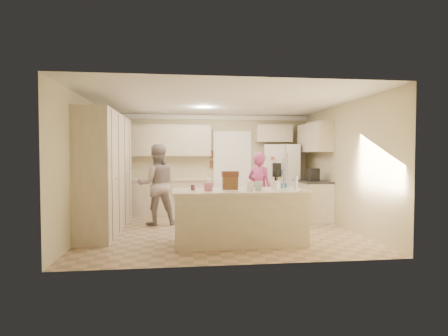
{
  "coord_description": "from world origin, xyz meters",
  "views": [
    {
      "loc": [
        -0.76,
        -7.03,
        1.53
      ],
      "look_at": [
        0.1,
        0.35,
        1.25
      ],
      "focal_mm": 28.0,
      "sensor_mm": 36.0,
      "label": 1
    }
  ],
  "objects": [
    {
      "name": "fridge_handle_r",
      "position": [
        1.86,
        1.55,
        1.05
      ],
      "size": [
        0.02,
        0.02,
        0.85
      ],
      "primitive_type": "cylinder",
      "color": "silver",
      "rests_on": "refrigerator"
    },
    {
      "name": "right_countertop",
      "position": [
        2.29,
        1.0,
        0.9
      ],
      "size": [
        0.63,
        1.24,
        0.04
      ],
      "primitive_type": "cube",
      "color": "#2D2B28",
      "rests_on": "right_base_cab"
    },
    {
      "name": "fridge_magnets",
      "position": [
        1.81,
        1.55,
        0.9
      ],
      "size": [
        0.76,
        0.02,
        1.44
      ],
      "primitive_type": null,
      "color": "tan",
      "rests_on": "refrigerator"
    },
    {
      "name": "wall_frame_lower",
      "position": [
        0.02,
        2.27,
        1.28
      ],
      "size": [
        0.15,
        0.02,
        0.2
      ],
      "primitive_type": "cube",
      "color": "brown",
      "rests_on": "wall_back"
    },
    {
      "name": "greeting_card_a",
      "position": [
        0.35,
        -1.3,
        1.01
      ],
      "size": [
        0.12,
        0.06,
        0.16
      ],
      "primitive_type": "cube",
      "rotation": [
        0.15,
        0.0,
        0.2
      ],
      "color": "white",
      "rests_on": "island_top"
    },
    {
      "name": "teen_girl",
      "position": [
        0.91,
        0.52,
        0.79
      ],
      "size": [
        0.68,
        0.67,
        1.59
      ],
      "primitive_type": "imported",
      "rotation": [
        0.0,
        0.0,
        2.42
      ],
      "color": "#C64DAB",
      "rests_on": "floor"
    },
    {
      "name": "back_upper_cab",
      "position": [
        -1.15,
        2.12,
        1.9
      ],
      "size": [
        2.2,
        0.35,
        0.8
      ],
      "primitive_type": "cube",
      "color": "beige",
      "rests_on": "wall_back"
    },
    {
      "name": "back_base_cab",
      "position": [
        -1.15,
        2.0,
        0.44
      ],
      "size": [
        2.2,
        0.6,
        0.88
      ],
      "primitive_type": "cube",
      "color": "beige",
      "rests_on": "floor"
    },
    {
      "name": "island_base",
      "position": [
        0.2,
        -1.1,
        0.44
      ],
      "size": [
        2.2,
        0.9,
        0.88
      ],
      "primitive_type": "cube",
      "color": "beige",
      "rests_on": "floor"
    },
    {
      "name": "back_countertop",
      "position": [
        -1.15,
        1.99,
        0.9
      ],
      "size": [
        2.24,
        0.63,
        0.04
      ],
      "primitive_type": "cube",
      "color": "beige",
      "rests_on": "back_base_cab"
    },
    {
      "name": "teen_boy",
      "position": [
        -1.34,
        0.7,
        0.88
      ],
      "size": [
        0.96,
        0.8,
        1.76
      ],
      "primitive_type": "imported",
      "rotation": [
        0.0,
        0.0,
        3.31
      ],
      "color": "gray",
      "rests_on": "floor"
    },
    {
      "name": "coffee_maker",
      "position": [
        2.25,
        0.8,
        1.07
      ],
      "size": [
        0.22,
        0.28,
        0.3
      ],
      "primitive_type": "cube",
      "color": "black",
      "rests_on": "right_countertop"
    },
    {
      "name": "wall_front",
      "position": [
        0.0,
        -2.31,
        1.3
      ],
      "size": [
        5.2,
        0.02,
        2.6
      ],
      "primitive_type": "cube",
      "color": "#C5BB91",
      "rests_on": "ground"
    },
    {
      "name": "pantry_bank",
      "position": [
        -2.3,
        0.2,
        1.18
      ],
      "size": [
        0.6,
        2.6,
        2.35
      ],
      "primitive_type": "cube",
      "color": "beige",
      "rests_on": "floor"
    },
    {
      "name": "wall_right",
      "position": [
        2.61,
        0.0,
        1.3
      ],
      "size": [
        0.02,
        4.6,
        2.6
      ],
      "primitive_type": "cube",
      "color": "#C5BB91",
      "rests_on": "ground"
    },
    {
      "name": "fridge_dispenser",
      "position": [
        1.59,
        1.55,
        1.15
      ],
      "size": [
        0.22,
        0.03,
        0.35
      ],
      "primitive_type": "cube",
      "color": "black",
      "rests_on": "refrigerator"
    },
    {
      "name": "tissue_plume",
      "position": [
        -0.35,
        -1.2,
        1.1
      ],
      "size": [
        0.08,
        0.08,
        0.08
      ],
      "primitive_type": "cone",
      "color": "white",
      "rests_on": "tissue_box"
    },
    {
      "name": "ceiling",
      "position": [
        0.0,
        0.0,
        2.61
      ],
      "size": [
        5.2,
        4.6,
        0.02
      ],
      "primitive_type": "cube",
      "color": "white",
      "rests_on": "wall_back"
    },
    {
      "name": "fridge_seam",
      "position": [
        1.81,
        1.56,
        0.9
      ],
      "size": [
        0.02,
        0.02,
        1.78
      ],
      "primitive_type": "cube",
      "color": "gray",
      "rests_on": "refrigerator"
    },
    {
      "name": "wall_left",
      "position": [
        -2.61,
        0.0,
        1.3
      ],
      "size": [
        0.02,
        4.6,
        2.6
      ],
      "primitive_type": "cube",
      "color": "#C5BB91",
      "rests_on": "ground"
    },
    {
      "name": "tissue_box",
      "position": [
        -0.35,
        -1.2,
        1.0
      ],
      "size": [
        0.13,
        0.13,
        0.14
      ],
      "primitive_type": "cube",
      "color": "pink",
      "rests_on": "island_top"
    },
    {
      "name": "doorway_opening",
      "position": [
        0.55,
        2.28,
        1.05
      ],
      "size": [
        0.9,
        0.06,
        2.1
      ],
      "primitive_type": "cube",
      "color": "black",
      "rests_on": "floor"
    },
    {
      "name": "fridge_handle_l",
      "position": [
        1.76,
        1.55,
        1.05
      ],
      "size": [
        0.02,
        0.02,
        0.85
      ],
      "primitive_type": "cylinder",
      "color": "silver",
      "rests_on": "refrigerator"
    },
    {
      "name": "wall_frame_upper",
      "position": [
        0.02,
        2.27,
        1.55
      ],
      "size": [
        0.15,
        0.02,
        0.2
      ],
      "primitive_type": "cube",
      "color": "brown",
      "rests_on": "wall_back"
    },
    {
      "name": "shaker_salt",
      "position": [
        1.02,
        -0.88,
        0.97
      ],
      "size": [
        0.05,
        0.05,
        0.09
      ],
      "primitive_type": "cylinder",
      "color": "#3468A3",
      "rests_on": "island_top"
    },
    {
      "name": "wall_back",
      "position": [
        0.0,
        2.31,
        1.3
      ],
      "size": [
        5.2,
        0.02,
        2.6
      ],
      "primitive_type": "cube",
      "color": "#C5BB91",
      "rests_on": "ground"
    },
    {
      "name": "shaker_pepper",
      "position": [
        1.09,
        -0.88,
        0.97
      ],
      "size": [
        0.05,
        0.05,
        0.09
      ],
      "primitive_type": "cylinder",
      "color": "#3468A3",
      "rests_on": "island_top"
    },
    {
      "name": "crown_back",
      "position": [
        0.0,
        2.26,
        2.53
      ],
      "size": [
        5.2,
        0.08,
        0.12
      ],
      "primitive_type": "cube",
      "color": "white",
      "rests_on": "wall_back"
    },
    {
      "name": "dollhouse_body",
      "position": [
        0.05,
        -1.0,
        1.04
      ],
      "size": [
        0.26,
        0.18,
        0.22
      ],
      "primitive_type": "cube",
      "color": "brown",
      "rests_on": "island_top"
    },
    {
      "name": "refrigerator",
      "position": [
        1.81,
        1.92,
        0.9
      ],
      "size": [
        1.02,
        0.86,
        1.8
      ],
      "primitive_type": "cube",
      "rotation": [
        0.0,
        0.0,
        -0.2
      ],
      "color": "white",
      "rests_on": "floor"
    },
    {
      "name": "jam_jar",
      "position": [
        -0.6,
        -1.05,
        0.97
      ],
      "size": [
        0.07,
        0.07,
        0.09
      ],
      "primitive_type": "cylinder",
      "color": "#59263F",
      "rests_on": "island_top"
    },
    {
      "name": "over_fridge_cab",
      "position": [
        1.65,
        2.12,
        2.1
      ],
      "size": [
        0.95,
        0.35,
        0.45
      ],
      "primitive_type": "cube",
      "color": "beige",
      "rests_on": "wall_back"
    },
    {
      "name": "water_bottle",
      "position": [
        1.15,
        -1.25,
        1.04
      ],
      "size": [
        0.07,
        0.07,
        0.24
      ],
      "primitive_type": "cylinder",
      "color": "silver",
      "rests_on": "island_top"
    },
    {
      "name": "right_base_cab",
      "position": [
        2.3,
        1.0,
        0.44
      ],
      "size": [
        0.6,
        1.2,
        0.88
      ],
      "primitive_type": "cube",
      "color": "beige",
      "rests_on": "floor"
    },
    {
      "name": "dollhouse_roof",
      "position": [
        0.05,
        -1.0,
        1.2
      ],
      "size": [
        0.28,
        0.2,
        0.1
      ],
      "primitive_type": "cube",
      "color": "#592D1E",
      "rests_on": "dollhouse_body"
    },
    {
      "name": "greeting_card_b",
      "position": [
        0.5,
        -1.25,
        1.01
      ],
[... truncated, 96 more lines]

